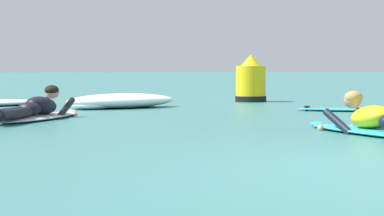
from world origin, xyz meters
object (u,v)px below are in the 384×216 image
object	(u,v)px
drifting_surfboard	(361,109)
surfer_far	(37,111)
channel_marker_buoy	(251,83)
surfer_near	(380,124)

from	to	relation	value
drifting_surfboard	surfer_far	bearing A→B (deg)	-170.25
surfer_far	drifting_surfboard	bearing A→B (deg)	9.75
drifting_surfboard	channel_marker_buoy	xyz separation A→B (m)	(-0.89, 3.71, 0.36)
drifting_surfboard	channel_marker_buoy	distance (m)	3.83
surfer_near	drifting_surfboard	world-z (taller)	surfer_near
drifting_surfboard	channel_marker_buoy	bearing A→B (deg)	103.56
surfer_near	channel_marker_buoy	world-z (taller)	channel_marker_buoy
drifting_surfboard	surfer_near	bearing A→B (deg)	-111.05
surfer_near	drifting_surfboard	distance (m)	4.58
surfer_far	drifting_surfboard	world-z (taller)	surfer_far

